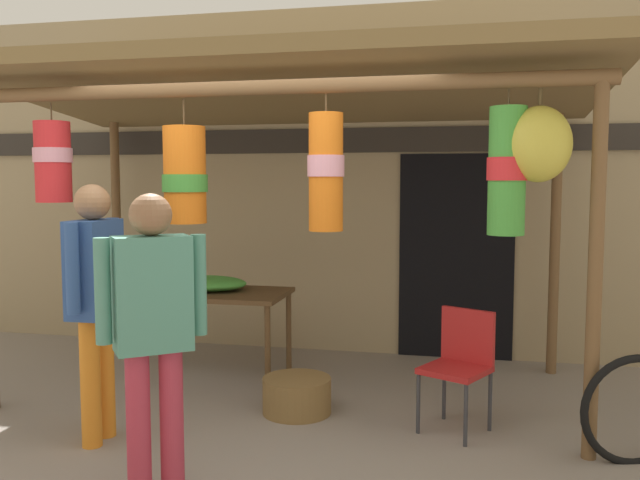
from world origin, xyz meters
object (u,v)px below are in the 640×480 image
object	(u,v)px
flower_heap_on_table	(209,283)
folding_chair	(460,359)
customer_foreground	(153,320)
display_table	(216,300)
wicker_basket_by_table	(297,395)
shopper_by_bananas	(95,291)

from	to	relation	value
flower_heap_on_table	folding_chair	bearing A→B (deg)	-21.38
folding_chair	customer_foreground	size ratio (longest dim) A/B	0.50
folding_chair	display_table	bearing A→B (deg)	158.67
wicker_basket_by_table	customer_foreground	bearing A→B (deg)	-106.07
flower_heap_on_table	shopper_by_bananas	distance (m)	1.62
display_table	customer_foreground	bearing A→B (deg)	-77.05
folding_chair	customer_foreground	distance (m)	2.19
customer_foreground	shopper_by_bananas	xyz separation A→B (m)	(-0.74, 0.66, 0.03)
display_table	shopper_by_bananas	bearing A→B (deg)	-98.20
customer_foreground	shopper_by_bananas	distance (m)	0.99
folding_chair	customer_foreground	world-z (taller)	customer_foreground
customer_foreground	folding_chair	bearing A→B (deg)	40.73
folding_chair	shopper_by_bananas	size ratio (longest dim) A/B	0.49
flower_heap_on_table	display_table	bearing A→B (deg)	-22.76
display_table	folding_chair	size ratio (longest dim) A/B	1.50
display_table	flower_heap_on_table	distance (m)	0.17
wicker_basket_by_table	customer_foreground	distance (m)	1.75
wicker_basket_by_table	shopper_by_bananas	distance (m)	1.67
folding_chair	wicker_basket_by_table	world-z (taller)	folding_chair
wicker_basket_by_table	flower_heap_on_table	bearing A→B (deg)	141.89
wicker_basket_by_table	customer_foreground	size ratio (longest dim) A/B	0.31
folding_chair	shopper_by_bananas	distance (m)	2.52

